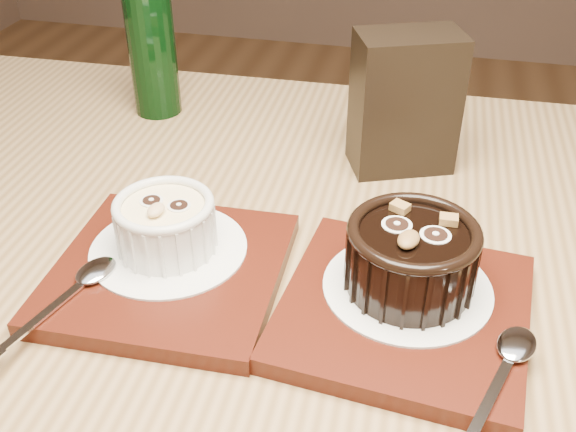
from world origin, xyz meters
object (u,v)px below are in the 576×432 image
condiment_stand (405,103)px  tray_left (169,271)px  ramekin_dark (411,255)px  table (295,359)px  tray_right (404,311)px  green_bottle (152,47)px  ramekin_white (165,223)px

condiment_stand → tray_left: bearing=-125.2°
ramekin_dark → condiment_stand: bearing=110.1°
table → tray_right: tray_right is taller
green_bottle → table: bearing=-49.7°
tray_left → green_bottle: green_bottle is taller
tray_left → ramekin_white: size_ratio=2.21×
table → tray_left: size_ratio=6.76×
tray_right → green_bottle: 0.44m
ramekin_dark → table: bearing=-170.6°
tray_right → condiment_stand: size_ratio=1.29×
green_bottle → tray_right: bearing=-42.8°
tray_left → ramekin_dark: ramekin_dark is taller
table → tray_right: size_ratio=6.76×
tray_left → tray_right: (0.19, -0.00, 0.00)m
condiment_stand → green_bottle: (-0.29, 0.06, 0.01)m
ramekin_white → green_bottle: 0.30m
tray_right → green_bottle: bearing=137.2°
tray_left → condiment_stand: bearing=54.8°
table → ramekin_dark: bearing=-3.6°
tray_left → ramekin_dark: size_ratio=1.82×
ramekin_dark → tray_right: bearing=-77.5°
ramekin_dark → tray_left: bearing=-162.5°
ramekin_white → tray_right: bearing=-2.5°
tray_left → green_bottle: 0.33m
ramekin_white → condiment_stand: 0.27m
table → ramekin_dark: (0.09, -0.01, 0.14)m
condiment_stand → green_bottle: green_bottle is taller
green_bottle → ramekin_dark: bearing=-41.0°
table → tray_left: 0.14m
ramekin_dark → condiment_stand: (-0.03, 0.22, 0.02)m
table → tray_right: (0.09, -0.02, 0.10)m
table → condiment_stand: (0.06, 0.21, 0.16)m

